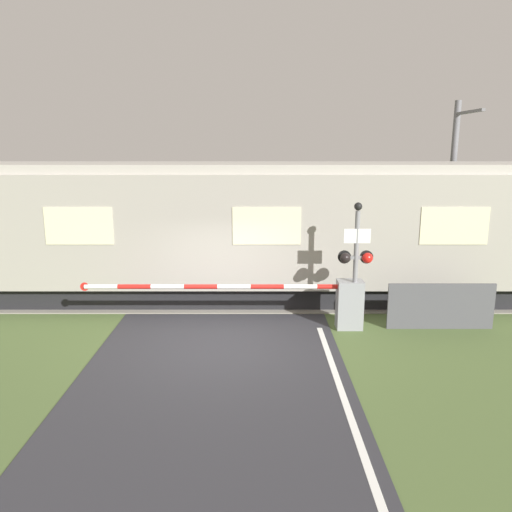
% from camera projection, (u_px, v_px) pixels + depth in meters
% --- Properties ---
extents(ground_plane, '(80.00, 80.00, 0.00)m').
position_uv_depth(ground_plane, '(221.00, 345.00, 10.80)').
color(ground_plane, '#4C6033').
extents(track_bed, '(36.00, 3.20, 0.13)m').
position_uv_depth(track_bed, '(230.00, 295.00, 14.37)').
color(track_bed, gray).
rests_on(track_bed, ground_plane).
extents(train, '(16.93, 3.18, 3.77)m').
position_uv_depth(train, '(267.00, 230.00, 13.95)').
color(train, black).
rests_on(train, ground_plane).
extents(crossing_barrier, '(6.60, 0.44, 1.16)m').
position_uv_depth(crossing_barrier, '(325.00, 301.00, 11.68)').
color(crossing_barrier, gray).
rests_on(crossing_barrier, ground_plane).
extents(signal_post, '(0.80, 0.26, 3.00)m').
position_uv_depth(signal_post, '(357.00, 259.00, 11.33)').
color(signal_post, gray).
rests_on(signal_post, ground_plane).
extents(catenary_pole, '(0.20, 1.90, 5.59)m').
position_uv_depth(catenary_pole, '(453.00, 188.00, 15.68)').
color(catenary_pole, slate).
rests_on(catenary_pole, ground_plane).
extents(roadside_fence, '(2.50, 0.06, 1.10)m').
position_uv_depth(roadside_fence, '(442.00, 306.00, 11.66)').
color(roadside_fence, '#4C4C51').
rests_on(roadside_fence, ground_plane).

